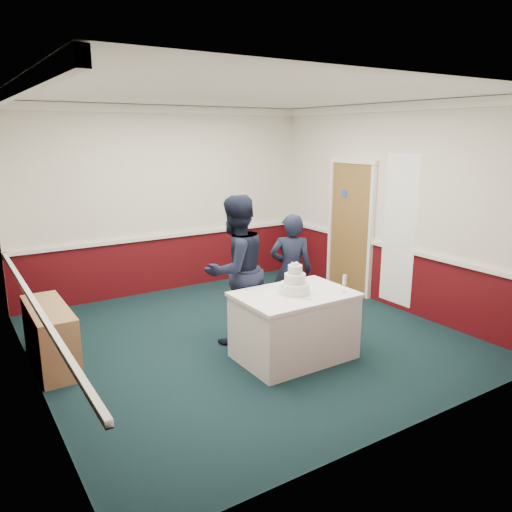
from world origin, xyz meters
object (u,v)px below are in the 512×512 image
sideboard (51,336)px  wedding_cake (295,284)px  cake_knife (303,298)px  champagne_flute (345,281)px  person_man (236,270)px  cake_table (294,325)px  person_woman (291,271)px

sideboard → wedding_cake: (2.44, -1.30, 0.55)m
sideboard → cake_knife: bearing=-31.9°
champagne_flute → person_man: (-0.81, 1.08, -0.00)m
sideboard → cake_knife: 2.87m
cake_table → person_man: (-0.31, 0.80, 0.52)m
cake_table → wedding_cake: (0.00, 0.00, 0.50)m
cake_table → cake_knife: 0.44m
cake_knife → person_man: person_man is taller
champagne_flute → sideboard: bearing=151.8°
sideboard → person_woman: size_ratio=0.77×
champagne_flute → person_man: size_ratio=0.11×
sideboard → wedding_cake: bearing=-28.0°
sideboard → champagne_flute: bearing=-28.2°
champagne_flute → cake_knife: bearing=171.4°
cake_table → person_man: bearing=111.3°
cake_table → person_man: person_man is taller
cake_knife → champagne_flute: (0.53, -0.08, 0.14)m
wedding_cake → cake_knife: size_ratio=1.65×
wedding_cake → cake_knife: 0.23m
sideboard → champagne_flute: 3.38m
sideboard → cake_table: (2.44, -1.30, 0.05)m
champagne_flute → person_woman: (0.05, 1.10, -0.15)m
cake_table → person_man: 1.01m
sideboard → person_man: person_man is taller
wedding_cake → person_man: person_man is taller
wedding_cake → cake_knife: (-0.03, -0.20, -0.11)m
cake_table → cake_knife: cake_knife is taller
sideboard → cake_table: 2.76m
cake_table → person_woman: 1.05m
sideboard → person_man: 2.25m
wedding_cake → champagne_flute: (0.50, -0.28, 0.03)m
wedding_cake → person_man: size_ratio=0.20×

